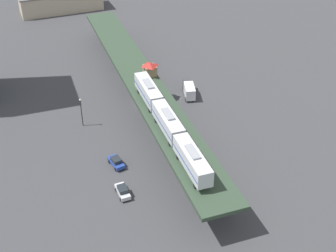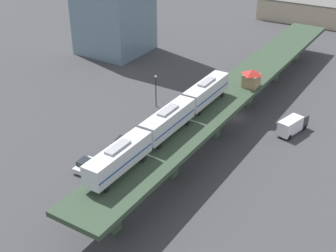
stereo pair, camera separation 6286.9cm
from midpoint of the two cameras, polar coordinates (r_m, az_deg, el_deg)
ground_plane at (r=98.93m, az=25.41°, el=-5.17°), size 400.00×400.00×0.00m
elevated_viaduct at (r=95.97m, az=26.11°, el=-2.41°), size 8.99×92.05×6.58m
subway_train at (r=75.46m, az=23.09°, el=-7.46°), size 3.08×37.22×4.45m
signal_hut at (r=96.26m, az=28.00°, el=-0.93°), size 3.24×3.24×3.40m
street_car_blue at (r=82.64m, az=15.09°, el=-9.49°), size 2.74×4.69×1.89m
street_car_silver at (r=76.28m, az=12.22°, el=-12.89°), size 2.19×4.51×1.89m
delivery_truck at (r=98.42m, az=32.36°, el=-6.10°), size 3.86×7.53×3.20m
street_lamp at (r=94.86m, az=16.47°, el=-1.88°), size 0.44×0.44×6.94m
warehouse_building at (r=162.66m, az=26.76°, el=9.06°), size 29.06×11.70×6.80m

